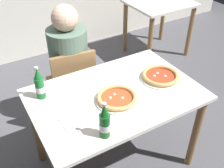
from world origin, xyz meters
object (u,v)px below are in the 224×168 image
pizza_marinara_far (117,98)px  chair_behind_table (73,84)px  napkin_with_cutlery (67,125)px  beer_bottle_center (105,123)px  beer_bottle_left (40,85)px  dining_table_main (115,105)px  pizza_margherita_near (160,76)px  dining_table_background (159,13)px  diner_seated (71,72)px

pizza_marinara_far → chair_behind_table: bearing=94.7°
chair_behind_table → napkin_with_cutlery: 0.85m
beer_bottle_center → beer_bottle_left: bearing=111.0°
beer_bottle_center → chair_behind_table: bearing=79.5°
dining_table_main → pizza_margherita_near: 0.41m
pizza_marinara_far → napkin_with_cutlery: (-0.39, -0.05, -0.02)m
pizza_margherita_near → beer_bottle_center: size_ratio=1.26×
beer_bottle_left → pizza_margherita_near: bearing=-15.5°
dining_table_background → pizza_marinara_far: size_ratio=2.63×
dining_table_main → pizza_marinara_far: (-0.03, -0.07, 0.14)m
beer_bottle_left → beer_bottle_center: (0.21, -0.54, 0.00)m
dining_table_main → diner_seated: size_ratio=0.99×
napkin_with_cutlery → dining_table_background: bearing=37.8°
diner_seated → beer_bottle_center: size_ratio=4.89×
beer_bottle_center → pizza_margherita_near: bearing=24.7°
dining_table_background → pizza_margherita_near: bearing=-128.6°
pizza_margherita_near → beer_bottle_center: bearing=-155.3°
pizza_marinara_far → napkin_with_cutlery: bearing=-173.2°
beer_bottle_center → napkin_with_cutlery: size_ratio=1.20×
diner_seated → pizza_margherita_near: (0.47, -0.67, 0.19)m
diner_seated → beer_bottle_left: 0.64m
pizza_margherita_near → napkin_with_cutlery: pizza_margherita_near is taller
chair_behind_table → diner_seated: 0.11m
dining_table_main → diner_seated: diner_seated is taller
pizza_marinara_far → beer_bottle_left: 0.53m
beer_bottle_left → napkin_with_cutlery: bearing=-83.0°
chair_behind_table → pizza_marinara_far: (0.06, -0.68, 0.29)m
pizza_marinara_far → pizza_margherita_near: bearing=8.0°
beer_bottle_center → napkin_with_cutlery: (-0.16, 0.19, -0.10)m
pizza_margherita_near → dining_table_background: bearing=51.4°
chair_behind_table → dining_table_background: size_ratio=1.06×
dining_table_background → napkin_with_cutlery: napkin_with_cutlery is taller
dining_table_background → pizza_margherita_near: size_ratio=2.58×
dining_table_main → beer_bottle_left: bearing=154.4°
diner_seated → beer_bottle_center: 1.03m
beer_bottle_left → pizza_marinara_far: bearing=-34.5°
dining_table_main → dining_table_background: (1.50, 1.37, -0.04)m
beer_bottle_left → beer_bottle_center: size_ratio=1.00×
pizza_marinara_far → beer_bottle_left: beer_bottle_left is taller
dining_table_background → pizza_margherita_near: (-1.11, -1.39, 0.18)m
diner_seated → pizza_margherita_near: diner_seated is taller
chair_behind_table → napkin_with_cutlery: (-0.34, -0.73, 0.27)m
dining_table_main → chair_behind_table: 0.64m
dining_table_background → beer_bottle_left: (-1.97, -1.15, 0.26)m
napkin_with_cutlery → diner_seated: bearing=66.2°
diner_seated → beer_bottle_center: diner_seated is taller
diner_seated → napkin_with_cutlery: 0.87m
dining_table_main → diner_seated: (-0.08, 0.66, -0.05)m
dining_table_background → pizza_marinara_far: bearing=-136.6°
dining_table_main → pizza_margherita_near: bearing=-2.1°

